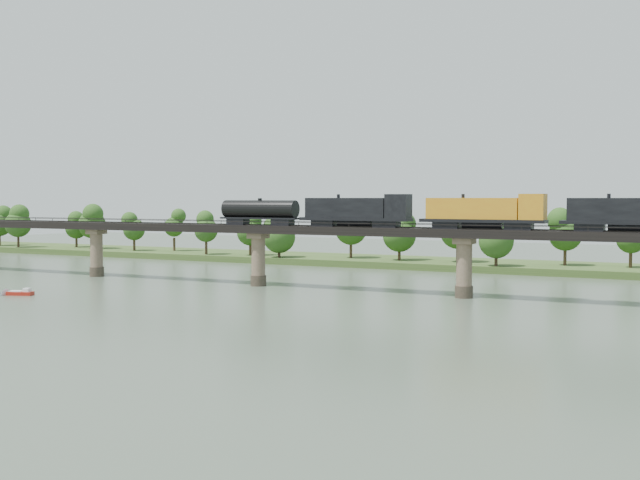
% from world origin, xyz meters
% --- Properties ---
extents(ground, '(400.00, 400.00, 0.00)m').
position_xyz_m(ground, '(0.00, 0.00, 0.00)').
color(ground, '#3B4A3A').
rests_on(ground, ground).
extents(far_bank, '(300.00, 24.00, 1.60)m').
position_xyz_m(far_bank, '(0.00, 85.00, 0.80)').
color(far_bank, '#324A1D').
rests_on(far_bank, ground).
extents(bridge, '(236.00, 30.00, 11.50)m').
position_xyz_m(bridge, '(0.00, 30.00, 5.46)').
color(bridge, '#473A2D').
rests_on(bridge, ground).
extents(bridge_superstructure, '(220.00, 4.90, 0.75)m').
position_xyz_m(bridge_superstructure, '(0.00, 30.00, 11.79)').
color(bridge_superstructure, black).
rests_on(bridge_superstructure, bridge).
extents(far_treeline, '(289.06, 17.54, 13.60)m').
position_xyz_m(far_treeline, '(-8.21, 80.52, 8.83)').
color(far_treeline, '#382619').
rests_on(far_treeline, far_bank).
extents(freight_train, '(84.05, 3.27, 5.79)m').
position_xyz_m(freight_train, '(35.52, 30.00, 14.26)').
color(freight_train, black).
rests_on(freight_train, bridge).
extents(motorboat, '(4.70, 2.94, 1.24)m').
position_xyz_m(motorboat, '(-28.60, -1.01, 0.42)').
color(motorboat, '#9D1C11').
rests_on(motorboat, ground).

